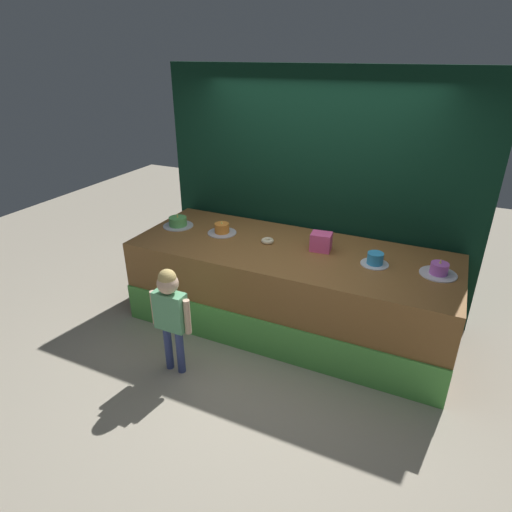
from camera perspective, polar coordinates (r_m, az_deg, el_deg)
The scene contains 10 objects.
ground_plane at distance 4.40m, azimuth 1.25°, elevation -13.07°, with size 12.00×12.00×0.00m, color #ADA38E.
stage_platform at distance 4.62m, azimuth 4.42°, elevation -4.26°, with size 3.33×1.27×0.91m.
curtain_backdrop at distance 4.91m, azimuth 7.85°, elevation 8.47°, with size 3.60×0.08×2.64m, color black.
child_figure at distance 3.91m, azimuth -11.36°, elevation -6.76°, with size 0.41×0.19×1.07m.
pink_box at distance 4.40m, azimuth 8.65°, elevation 1.89°, with size 0.20×0.17×0.18m, color #F9579C.
donut at distance 4.54m, azimuth 1.54°, elevation 2.04°, with size 0.13×0.13×0.04m, color beige.
cake_far_left at distance 5.05m, azimuth -10.34°, elevation 4.44°, with size 0.35×0.35×0.16m.
cake_center_left at distance 4.79m, azimuth -4.55°, elevation 3.57°, with size 0.32×0.32×0.14m.
cake_center_right at distance 4.22m, azimuth 15.56°, elevation -0.45°, with size 0.27×0.27×0.12m.
cake_far_right at distance 4.23m, azimuth 23.16°, elevation -1.72°, with size 0.33×0.33×0.16m.
Camera 1 is at (1.37, -3.15, 2.75)m, focal length 30.06 mm.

